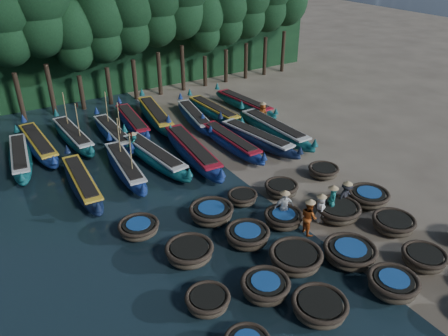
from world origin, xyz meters
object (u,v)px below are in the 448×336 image
coracle_12 (296,258)px  coracle_21 (211,213)px  coracle_24 (324,171)px  long_boat_16 (214,111)px  coracle_18 (338,211)px  coracle_14 (393,223)px  coracle_20 (139,228)px  fisherman_5 (134,143)px  coracle_15 (189,252)px  coracle_7 (393,284)px  long_boat_14 (155,115)px  coracle_19 (368,197)px  coracle_13 (350,253)px  fisherman_3 (346,195)px  fisherman_0 (320,207)px  long_boat_5 (192,151)px  coracle_10 (208,301)px  long_boat_15 (194,117)px  long_boat_6 (230,142)px  long_boat_17 (244,104)px  coracle_23 (281,189)px  long_boat_10 (39,144)px  long_boat_2 (82,182)px  coracle_8 (424,258)px  long_boat_4 (154,156)px  coracle_17 (283,218)px  long_boat_13 (132,121)px  long_boat_9 (20,157)px  fisherman_6 (263,112)px  long_boat_12 (113,133)px  coracle_11 (265,287)px  fisherman_1 (332,201)px  coracle_6 (320,307)px  long_boat_11 (73,136)px  coracle_16 (247,236)px

coracle_12 → coracle_21: size_ratio=0.94×
coracle_24 → long_boat_16: 11.56m
coracle_18 → coracle_14: bearing=-54.0°
coracle_20 → fisherman_5: (3.05, 8.19, 0.42)m
coracle_14 → coracle_21: bearing=142.3°
coracle_15 → long_boat_16: 16.94m
coracle_7 → coracle_12: 4.00m
long_boat_14 → coracle_19: bearing=-64.7°
coracle_20 → coracle_21: bearing=-13.2°
coracle_13 → fisherman_3: fisherman_3 is taller
fisherman_0 → long_boat_5: bearing=44.4°
coracle_10 → long_boat_5: (5.48, 11.41, 0.21)m
long_boat_14 → coracle_18: bearing=-72.5°
long_boat_15 → long_boat_6: bearing=-81.0°
long_boat_17 → long_boat_15: bearing=178.0°
coracle_12 → long_boat_5: long_boat_5 is taller
coracle_23 → long_boat_10: (-10.18, 12.78, 0.12)m
coracle_19 → long_boat_2: (-12.53, 9.54, 0.06)m
coracle_8 → long_boat_4: (-6.04, 15.01, 0.14)m
coracle_21 → coracle_17: bearing=-39.1°
long_boat_13 → long_boat_16: 6.34m
coracle_8 → coracle_18: size_ratio=0.77×
coracle_20 → long_boat_9: long_boat_9 is taller
long_boat_14 → fisherman_6: size_ratio=4.60×
coracle_18 → long_boat_4: 11.75m
coracle_8 → coracle_23: 8.02m
long_boat_4 → long_boat_12: 4.94m
coracle_13 → fisherman_0: fisherman_0 is taller
coracle_11 → long_boat_17: size_ratio=0.26×
coracle_10 → coracle_14: 10.21m
long_boat_2 → long_boat_14: long_boat_14 is taller
coracle_13 → long_boat_17: size_ratio=0.36×
fisherman_0 → fisherman_1: bearing=-63.0°
coracle_7 → long_boat_5: long_boat_5 is taller
coracle_19 → fisherman_3: fisherman_3 is taller
fisherman_5 → coracle_6: bearing=53.9°
coracle_21 → fisherman_3: bearing=-24.0°
long_boat_13 → long_boat_17: long_boat_17 is taller
long_boat_6 → long_boat_16: size_ratio=1.01×
long_boat_4 → coracle_17: bearing=-80.3°
coracle_23 → long_boat_12: (-5.36, 12.00, 0.09)m
long_boat_11 → long_boat_17: long_boat_11 is taller
coracle_7 → long_boat_14: (-0.66, 21.61, 0.09)m
long_boat_6 → long_boat_11: long_boat_11 is taller
coracle_11 → coracle_23: 7.74m
long_boat_14 → coracle_24: bearing=-60.4°
coracle_15 → long_boat_9: size_ratio=0.35×
coracle_16 → long_boat_14: 16.06m
coracle_14 → fisherman_6: 14.56m
coracle_6 → fisherman_3: bearing=37.3°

